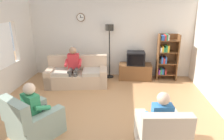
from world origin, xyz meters
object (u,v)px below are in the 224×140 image
at_px(tv, 136,58).
at_px(floor_lamp, 109,36).
at_px(person_in_right_armchair, 160,117).
at_px(person_in_left_armchair, 36,106).
at_px(person_on_couch, 73,65).
at_px(tv_stand, 135,71).
at_px(couch, 77,75).
at_px(armchair_near_bookshelf, 160,135).
at_px(bookshelf, 166,56).
at_px(armchair_near_window, 34,122).

distance_m(tv, floor_lamp, 1.14).
distance_m(floor_lamp, person_in_right_armchair, 3.77).
bearing_deg(person_in_left_armchair, tv, 57.09).
relative_size(person_on_couch, person_in_left_armchair, 1.11).
bearing_deg(tv_stand, tv, -90.00).
xyz_separation_m(couch, tv_stand, (1.87, 0.65, -0.05)).
bearing_deg(armchair_near_bookshelf, bookshelf, 78.81).
height_order(tv_stand, person_in_left_armchair, person_in_left_armchair).
distance_m(bookshelf, floor_lamp, 2.01).
height_order(tv, armchair_near_window, tv).
relative_size(person_on_couch, person_in_right_armchair, 1.11).
relative_size(bookshelf, armchair_near_window, 1.33).
height_order(tv_stand, person_on_couch, person_on_couch).
height_order(bookshelf, person_on_couch, bookshelf).
height_order(bookshelf, person_in_left_armchair, bookshelf).
bearing_deg(armchair_near_bookshelf, floor_lamp, 108.73).
height_order(armchair_near_window, armchair_near_bookshelf, same).
bearing_deg(bookshelf, tv_stand, -176.14).
relative_size(armchair_near_window, person_in_right_armchair, 1.05).
distance_m(armchair_near_bookshelf, person_in_right_armchair, 0.33).
bearing_deg(armchair_near_window, floor_lamp, 70.41).
bearing_deg(person_on_couch, bookshelf, 15.55).
xyz_separation_m(couch, armchair_near_bookshelf, (2.18, -2.82, -0.02)).
bearing_deg(person_in_left_armchair, armchair_near_bookshelf, -6.98).
distance_m(floor_lamp, armchair_near_bookshelf, 3.94).
relative_size(tv, armchair_near_bookshelf, 0.63).
relative_size(tv, floor_lamp, 0.32).
relative_size(person_in_left_armchair, person_in_right_armchair, 1.00).
bearing_deg(armchair_near_window, bookshelf, 46.97).
bearing_deg(floor_lamp, bookshelf, -0.92).
bearing_deg(couch, floor_lamp, 37.44).
xyz_separation_m(tv, person_on_couch, (-1.95, -0.73, -0.05)).
bearing_deg(couch, person_in_right_armchair, -51.47).
bearing_deg(bookshelf, floor_lamp, 179.08).
xyz_separation_m(tv_stand, bookshelf, (1.01, 0.07, 0.55)).
bearing_deg(tv_stand, couch, -160.92).
height_order(bookshelf, floor_lamp, floor_lamp).
bearing_deg(couch, person_on_couch, -126.12).
bearing_deg(person_on_couch, armchair_near_window, -93.20).
xyz_separation_m(couch, person_on_couch, (-0.08, -0.11, 0.39)).
distance_m(couch, person_in_right_armchair, 3.50).
relative_size(armchair_near_bookshelf, person_on_couch, 0.76).
bearing_deg(tv_stand, armchair_near_window, -122.70).
height_order(tv, bookshelf, bookshelf).
bearing_deg(floor_lamp, person_in_left_armchair, -109.26).
bearing_deg(armchair_near_window, couch, 85.19).
bearing_deg(person_in_right_armchair, person_in_left_armchair, 175.15).
xyz_separation_m(bookshelf, person_on_couch, (-2.96, -0.82, -0.11)).
relative_size(tv, person_in_right_armchair, 0.54).
distance_m(armchair_near_window, person_in_right_armchair, 2.42).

